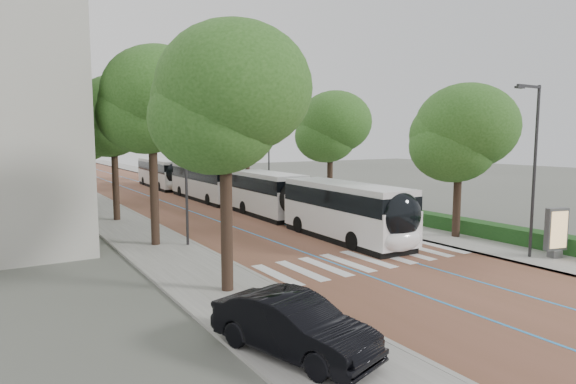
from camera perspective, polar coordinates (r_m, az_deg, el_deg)
name	(u,v)px	position (r m, az deg, el deg)	size (l,w,h in m)	color
ground	(379,265)	(22.42, 10.71, -8.47)	(160.00, 160.00, 0.00)	#51544C
road	(141,187)	(58.08, -17.04, 0.54)	(11.00, 140.00, 0.02)	brown
sidewalk_left	(70,191)	(56.64, -24.38, 0.15)	(4.00, 140.00, 0.12)	gray
sidewalk_right	(202,184)	(60.42, -10.15, 1.00)	(4.00, 140.00, 0.12)	gray
kerb_left	(89,190)	(56.91, -22.49, 0.27)	(0.20, 140.00, 0.14)	gray
kerb_right	(187,184)	(59.75, -11.84, 0.90)	(0.20, 140.00, 0.14)	gray
zebra_crossing	(367,259)	(23.26, 9.40, -7.83)	(10.55, 3.60, 0.01)	silver
lane_line_left	(127,188)	(57.70, -18.57, 0.47)	(0.12, 126.00, 0.01)	#2985CE
lane_line_right	(155,186)	(58.51, -15.52, 0.65)	(0.12, 126.00, 0.01)	#2985CE
hedge	(502,233)	(29.12, 24.08, -4.42)	(1.20, 14.00, 0.80)	#163F17
streetlight_near	(533,158)	(24.96, 27.04, 3.66)	(1.82, 0.20, 8.00)	#2A2A2C
streetlight_far	(267,148)	(43.50, -2.49, 5.27)	(1.82, 0.20, 8.00)	#2A2A2C
lamp_post_left	(186,169)	(25.45, -12.00, 2.69)	(0.14, 0.14, 8.00)	#2A2A2C
trees_left	(91,123)	(42.47, -22.27, 7.59)	(5.89, 60.72, 9.82)	black
trees_right	(285,131)	(42.93, -0.38, 7.21)	(5.65, 47.42, 9.20)	black
lead_bus	(309,203)	(30.23, 2.45, -1.34)	(3.23, 18.48, 3.20)	black
bus_queued_0	(207,183)	(44.61, -9.55, 1.11)	(2.72, 12.44, 3.20)	white
bus_queued_1	(162,174)	(56.68, -14.66, 2.12)	(2.97, 12.48, 3.20)	white
ad_panel	(556,232)	(25.85, 29.19, -4.13)	(1.17, 0.58, 2.35)	#59595B
parked_car	(293,325)	(12.96, 0.62, -15.50)	(1.64, 4.71, 1.55)	black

